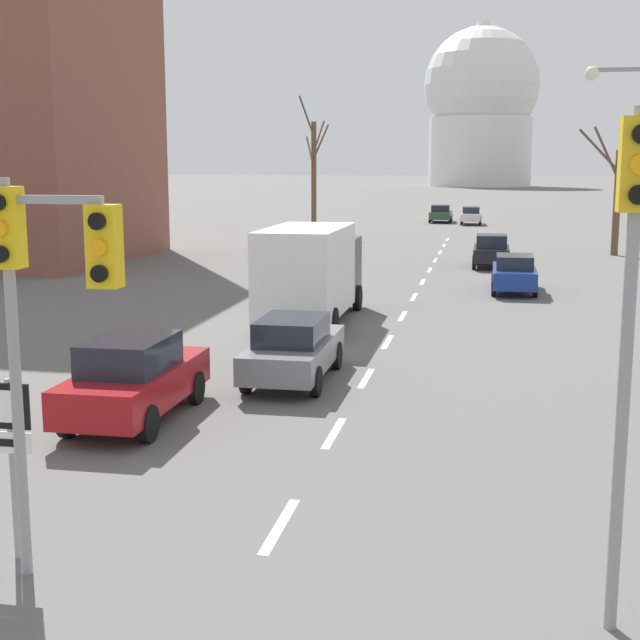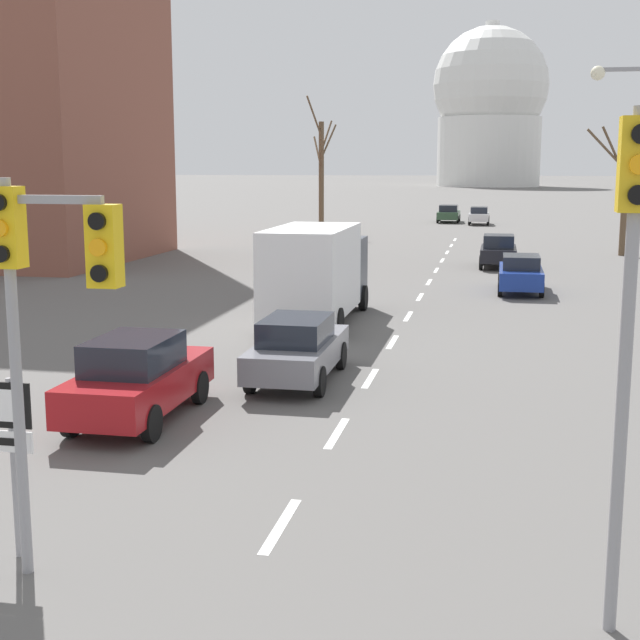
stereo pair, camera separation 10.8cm
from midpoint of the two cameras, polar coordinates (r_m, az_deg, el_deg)
lane_stripe_1 at (r=13.01m, az=-2.28°, el=-13.00°), size 0.16×2.00×0.01m
lane_stripe_2 at (r=17.15m, az=1.28°, el=-7.24°), size 0.16×2.00×0.01m
lane_stripe_3 at (r=21.44m, az=3.39°, el=-3.74°), size 0.16×2.00×0.01m
lane_stripe_4 at (r=25.80m, az=4.78°, el=-1.41°), size 0.16×2.00×0.01m
lane_stripe_5 at (r=30.20m, az=5.77°, el=0.24°), size 0.16×2.00×0.01m
lane_stripe_6 at (r=34.63m, az=6.50°, el=1.47°), size 0.16×2.00×0.01m
lane_stripe_7 at (r=39.07m, az=7.07°, el=2.43°), size 0.16×2.00×0.01m
lane_stripe_8 at (r=43.53m, az=7.52°, el=3.18°), size 0.16×2.00×0.01m
lane_stripe_9 at (r=47.99m, az=7.89°, el=3.80°), size 0.16×2.00×0.01m
lane_stripe_10 at (r=52.46m, az=8.20°, el=4.31°), size 0.16×2.00×0.01m
lane_stripe_11 at (r=56.93m, az=8.46°, el=4.74°), size 0.16×2.00×0.01m
lane_stripe_12 at (r=61.41m, az=8.68°, el=5.11°), size 0.16×2.00×0.01m
traffic_signal_near_left at (r=10.99m, az=-17.05°, el=2.40°), size 1.58×0.34×4.92m
traffic_signal_near_right at (r=9.73m, az=19.54°, el=2.52°), size 0.36×0.34×5.65m
route_sign_post at (r=12.12m, az=-18.92°, el=-7.09°), size 0.60×0.08×2.40m
sedan_near_left at (r=18.16m, az=-11.43°, el=-3.63°), size 1.79×4.41×1.72m
sedan_near_right at (r=77.01m, az=10.19°, el=6.61°), size 1.71×3.92×1.50m
sedan_mid_centre at (r=45.11m, az=11.42°, el=4.37°), size 1.80×3.85×1.63m
sedan_far_left at (r=20.99m, az=-1.30°, el=-1.80°), size 1.77×4.42×1.55m
sedan_far_right at (r=36.49m, az=12.80°, el=2.93°), size 1.75×4.33×1.51m
sedan_distant_centre at (r=79.64m, az=8.28°, el=6.77°), size 1.92×4.39×1.53m
delivery_truck at (r=28.59m, az=-0.11°, el=3.18°), size 2.44×7.20×3.14m
bare_tree_left_near at (r=63.99m, az=0.14°, el=9.44°), size 1.87×3.47×9.72m
bare_tree_right_near at (r=52.73m, az=18.96°, el=7.61°), size 3.52×1.56×7.13m
capitol_dome at (r=210.77m, az=10.84°, el=13.25°), size 25.85×25.85×36.51m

